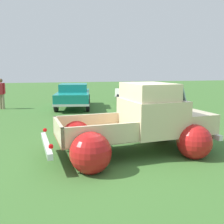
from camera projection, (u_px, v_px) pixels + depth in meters
name	position (u px, v px, depth m)	size (l,w,h in m)	color
ground_plane	(130.00, 153.00, 7.01)	(80.00, 80.00, 0.00)	#3D6B2D
vintage_pickup_truck	(143.00, 125.00, 7.01)	(4.76, 3.05, 1.96)	black
show_car_0	(74.00, 95.00, 15.16)	(2.64, 4.75, 1.43)	black
show_car_1	(138.00, 94.00, 15.78)	(1.95, 4.40, 1.43)	black
spectator_0	(1.00, 92.00, 14.58)	(0.52, 0.45, 1.77)	gray
spectator_1	(132.00, 102.00, 9.40)	(0.36, 0.53, 1.85)	gray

